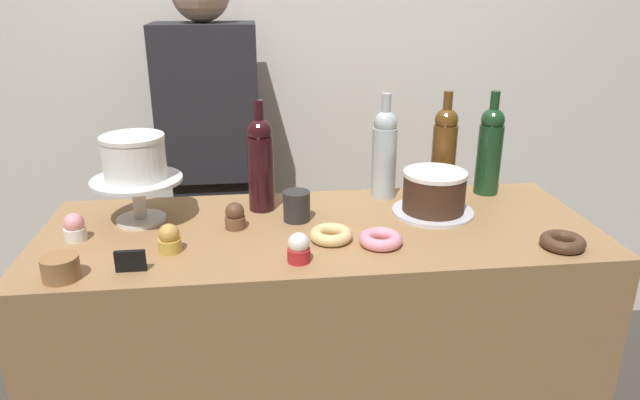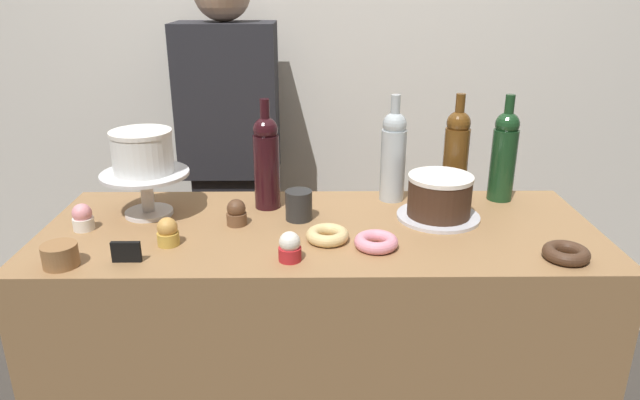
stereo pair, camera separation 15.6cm
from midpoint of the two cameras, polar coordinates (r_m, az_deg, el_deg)
The scene contains 21 objects.
back_wall at distance 2.33m, azimuth 1.76°, elevation 15.06°, with size 6.00×0.05×2.60m.
display_counter at distance 1.81m, azimuth 2.56°, elevation -15.88°, with size 1.52×0.58×0.90m.
cake_stand_pedestal at distance 1.69m, azimuth -14.33°, elevation 1.34°, with size 0.25×0.25×0.13m.
white_layer_cake at distance 1.66m, azimuth -14.63°, elevation 4.61°, with size 0.17×0.17×0.12m.
silver_serving_platter at distance 1.70m, azimuth 14.19°, elevation -1.62°, with size 0.24×0.24×0.01m.
chocolate_round_cake at distance 1.67m, azimuth 14.38°, elevation 0.41°, with size 0.18×0.18×0.12m.
wine_bottle_dark_red at distance 1.68m, azimuth -2.69°, elevation 3.86°, with size 0.08×0.08×0.33m.
wine_bottle_amber at distance 1.83m, azimuth 15.72°, elevation 4.46°, with size 0.08×0.08×0.33m.
wine_bottle_clear at distance 1.77m, azimuth 9.78°, elevation 4.42°, with size 0.08×0.08×0.33m.
wine_bottle_green at distance 1.86m, azimuth 20.06°, elevation 4.23°, with size 0.08×0.08×0.33m.
cupcake_strawberry at distance 1.66m, azimuth -19.99°, elevation -1.70°, with size 0.06×0.06×0.07m.
cupcake_vanilla at distance 1.39m, azimuth 0.20°, elevation -4.76°, with size 0.06×0.06×0.07m.
cupcake_caramel at distance 1.50m, azimuth -12.00°, elevation -3.20°, with size 0.06×0.06×0.07m.
cupcake_chocolate at distance 1.60m, azimuth -5.53°, elevation -1.33°, with size 0.06×0.06×0.07m.
donut_chocolate at distance 1.56m, azimuth 25.87°, elevation -4.82°, with size 0.11×0.11×0.03m.
donut_pink at distance 1.48m, azimuth 8.60°, elevation -4.18°, with size 0.11×0.11×0.03m.
donut_glazed at distance 1.50m, azimuth 3.72°, elevation -3.55°, with size 0.11×0.11×0.03m.
cookie_stack at distance 1.47m, azimuth -21.60°, elevation -5.18°, with size 0.08×0.08×0.05m.
price_sign_chalkboard at distance 1.44m, azimuth -15.72°, elevation -5.03°, with size 0.07×0.01×0.05m.
coffee_cup_ceramic at distance 1.62m, azimuth 0.63°, elevation -0.57°, with size 0.08×0.08×0.08m.
barista_figure at distance 2.23m, azimuth -6.70°, elevation 2.52°, with size 0.36×0.22×1.60m.
Camera 2 is at (-0.01, -1.46, 1.53)m, focal length 32.35 mm.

